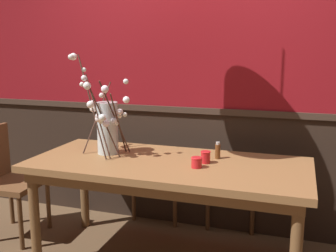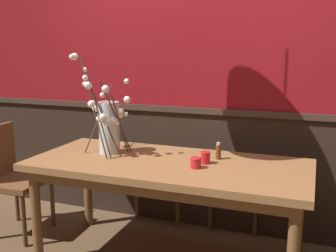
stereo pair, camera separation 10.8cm
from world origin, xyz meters
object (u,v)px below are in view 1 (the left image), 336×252
Objects in this scene: chair_far_side_left at (165,158)px; chair_far_side_right at (234,163)px; dining_table at (168,173)px; candle_holder_nearer_center at (206,157)px; chair_head_west_end at (5,176)px; candle_holder_nearer_edge at (197,162)px; vase_with_blossoms at (106,126)px; condiment_bottle at (218,151)px.

chair_far_side_right is at bearing 2.38° from chair_far_side_left.
chair_far_side_right reaches higher than dining_table.
chair_head_west_end is at bearing -178.16° from candle_holder_nearer_center.
chair_far_side_left is 11.28× the size of candle_holder_nearer_center.
candle_holder_nearer_edge is (0.53, -0.91, 0.26)m from chair_far_side_left.
dining_table is 2.03× the size of chair_far_side_left.
chair_far_side_left is 0.91m from vase_with_blossoms.
condiment_bottle reaches higher than candle_holder_nearer_edge.
candle_holder_nearer_edge is at bearing -104.30° from candle_holder_nearer_center.
chair_far_side_right reaches higher than chair_head_west_end.
chair_far_side_left is 7.83× the size of condiment_bottle.
condiment_bottle is at bearing 30.72° from dining_table.
candle_holder_nearer_center is at bearing -54.60° from chair_far_side_left.
candle_holder_nearer_center is at bearing 10.00° from dining_table.
chair_far_side_left is at bearing 76.32° from vase_with_blossoms.
chair_head_west_end is 1.38m from chair_far_side_left.
chair_far_side_right is 1.23m from vase_with_blossoms.
chair_head_west_end is 0.95× the size of chair_far_side_left.
vase_with_blossoms is at bearing 4.01° from chair_head_west_end.
chair_head_west_end is at bearing -142.16° from chair_far_side_left.
chair_far_side_right is at bearing 26.85° from chair_head_west_end.
chair_far_side_right is at bearing 88.72° from condiment_bottle.
candle_holder_nearer_center is 0.69× the size of condiment_bottle.
chair_far_side_right is 7.92× the size of condiment_bottle.
chair_head_west_end reaches higher than dining_table.
chair_far_side_left reaches higher than candle_holder_nearer_center.
chair_far_side_left reaches higher than candle_holder_nearer_edge.
chair_far_side_right reaches higher than candle_holder_nearer_center.
vase_with_blossoms is at bearing -135.55° from chair_far_side_right.
chair_far_side_left reaches higher than dining_table.
condiment_bottle is (-0.02, -0.68, 0.28)m from chair_far_side_right.
chair_far_side_left is 1.28× the size of vase_with_blossoms.
chair_far_side_left is at bearing 120.16° from candle_holder_nearer_edge.
vase_with_blossoms is 0.77m from candle_holder_nearer_center.
vase_with_blossoms is at bearing 173.71° from dining_table.
chair_head_west_end is 1.74m from condiment_bottle.
vase_with_blossoms is at bearing -103.68° from chair_far_side_left.
condiment_bottle is (0.06, 0.14, 0.01)m from candle_holder_nearer_center.
vase_with_blossoms reaches higher than condiment_bottle.
chair_head_west_end is at bearing -179.67° from dining_table.
chair_far_side_right is 1.30× the size of vase_with_blossoms.
chair_head_west_end is at bearing -153.15° from chair_far_side_right.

